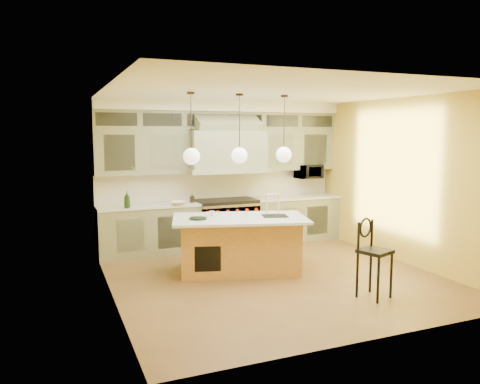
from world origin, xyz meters
name	(u,v)px	position (x,y,z in m)	size (l,w,h in m)	color
floor	(273,276)	(0.00, 0.00, 0.00)	(5.00, 5.00, 0.00)	brown
ceiling	(275,92)	(0.00, 0.00, 2.90)	(5.00, 5.00, 0.00)	white
wall_back	(220,174)	(0.00, 2.50, 1.45)	(5.00, 5.00, 0.00)	gold
wall_front	(378,211)	(0.00, -2.50, 1.45)	(5.00, 5.00, 0.00)	gold
wall_left	(109,194)	(-2.50, 0.00, 1.45)	(5.00, 5.00, 0.00)	gold
wall_right	(401,180)	(2.50, 0.00, 1.45)	(5.00, 5.00, 0.00)	gold
back_cabinetry	(224,176)	(0.00, 2.23, 1.43)	(5.00, 0.77, 2.90)	gray
range	(226,223)	(0.00, 2.14, 0.49)	(1.20, 0.74, 0.96)	silver
kitchen_island	(240,243)	(-0.40, 0.45, 0.47)	(2.39, 1.70, 1.35)	#9E6F38
counter_stool	(373,253)	(0.86, -1.37, 0.63)	(0.49, 0.49, 1.11)	black
microwave	(309,172)	(1.95, 2.25, 1.45)	(0.54, 0.37, 0.30)	black
oil_bottle_a	(127,200)	(-1.98, 1.92, 1.09)	(0.12, 0.12, 0.30)	black
oil_bottle_b	(192,198)	(-0.70, 2.15, 1.03)	(0.08, 0.08, 0.17)	black
fruit_bowl	(179,203)	(-1.03, 1.92, 0.98)	(0.29, 0.29, 0.07)	white
cup	(212,214)	(-0.79, 0.68, 0.96)	(0.09, 0.09, 0.08)	silver
pendant_left	(192,155)	(-1.20, 0.45, 1.95)	(0.26, 0.26, 1.11)	#2D2319
pendant_center	(239,154)	(-0.40, 0.45, 1.95)	(0.26, 0.26, 1.11)	#2D2319
pendant_right	(284,153)	(0.40, 0.45, 1.95)	(0.26, 0.26, 1.11)	#2D2319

